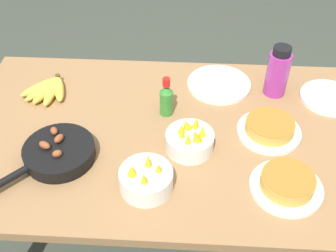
{
  "coord_description": "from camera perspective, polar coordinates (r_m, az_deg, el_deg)",
  "views": [
    {
      "loc": [
        0.06,
        -1.1,
        1.77
      ],
      "look_at": [
        0.0,
        0.0,
        0.77
      ],
      "focal_mm": 45.0,
      "sensor_mm": 36.0,
      "label": 1
    }
  ],
  "objects": [
    {
      "name": "fruit_bowl_mango",
      "position": [
        1.42,
        2.98,
        -1.91
      ],
      "size": [
        0.16,
        0.16,
        0.12
      ],
      "color": "silver",
      "rests_on": "dining_table"
    },
    {
      "name": "hot_sauce_bottle",
      "position": [
        1.54,
        -0.21,
        3.74
      ],
      "size": [
        0.05,
        0.05,
        0.16
      ],
      "color": "#337F2D",
      "rests_on": "dining_table"
    },
    {
      "name": "frittata_plate_center",
      "position": [
        1.53,
        13.58,
        -0.31
      ],
      "size": [
        0.23,
        0.23,
        0.06
      ],
      "color": "silver",
      "rests_on": "dining_table"
    },
    {
      "name": "frittata_plate_side",
      "position": [
        1.36,
        15.81,
        -7.55
      ],
      "size": [
        0.23,
        0.23,
        0.06
      ],
      "color": "silver",
      "rests_on": "dining_table"
    },
    {
      "name": "empty_plate_near_front",
      "position": [
        1.73,
        6.9,
        5.65
      ],
      "size": [
        0.26,
        0.26,
        0.02
      ],
      "color": "silver",
      "rests_on": "dining_table"
    },
    {
      "name": "water_bottle",
      "position": [
        1.68,
        14.65,
        7.11
      ],
      "size": [
        0.09,
        0.09,
        0.21
      ],
      "color": "#992D89",
      "rests_on": "dining_table"
    },
    {
      "name": "fruit_bowl_citrus",
      "position": [
        1.31,
        -2.99,
        -7.2
      ],
      "size": [
        0.17,
        0.17,
        0.12
      ],
      "color": "silver",
      "rests_on": "dining_table"
    },
    {
      "name": "ground_plane",
      "position": [
        2.08,
        -0.0,
        -15.79
      ],
      "size": [
        14.0,
        14.0,
        0.0
      ],
      "primitive_type": "plane",
      "color": "#383D33"
    },
    {
      "name": "skillet",
      "position": [
        1.44,
        -14.64,
        -3.53
      ],
      "size": [
        0.29,
        0.3,
        0.08
      ],
      "rotation": [
        0.0,
        0.0,
        3.95
      ],
      "color": "black",
      "rests_on": "dining_table"
    },
    {
      "name": "dining_table",
      "position": [
        1.58,
        -0.0,
        -3.5
      ],
      "size": [
        1.51,
        0.9,
        0.74
      ],
      "color": "olive",
      "rests_on": "ground_plane"
    },
    {
      "name": "banana_bunch",
      "position": [
        1.74,
        -15.85,
        4.85
      ],
      "size": [
        0.19,
        0.19,
        0.04
      ],
      "color": "gold",
      "rests_on": "dining_table"
    },
    {
      "name": "empty_plate_far_left",
      "position": [
        1.76,
        20.95,
        3.61
      ],
      "size": [
        0.22,
        0.22,
        0.02
      ],
      "color": "silver",
      "rests_on": "dining_table"
    }
  ]
}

